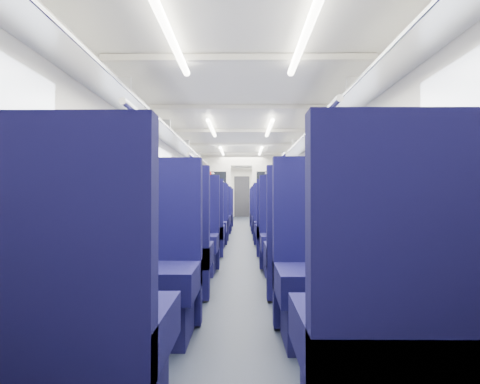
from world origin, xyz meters
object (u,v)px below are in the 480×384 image
object	(u,v)px
seat_3	(360,279)
seat_4	(151,256)
seat_14	(208,220)
seat_9	(292,232)
seat_10	(197,226)
seat_0	(17,341)
seat_16	(212,217)
seat_2	(117,277)
seat_11	(284,226)
seat_18	(215,215)
seat_8	(188,232)
seat_19	(268,215)
bulkhead	(241,189)
seat_1	(453,345)
end_door	(242,196)
seat_13	(279,223)
seat_15	(274,220)
seat_7	(305,242)
seat_6	(173,242)
seat_17	(271,217)
seat_12	(203,223)
seat_5	(326,256)

from	to	relation	value
seat_3	seat_4	world-z (taller)	same
seat_4	seat_14	size ratio (longest dim) A/B	1.00
seat_3	seat_4	distance (m)	1.95
seat_14	seat_9	bearing A→B (deg)	-63.76
seat_10	seat_0	bearing A→B (deg)	-90.00
seat_9	seat_16	xyz separation A→B (m)	(-1.66, 4.46, 0.00)
seat_2	seat_11	distance (m)	4.93
seat_18	seat_8	bearing A→B (deg)	-90.00
seat_9	seat_19	bearing A→B (deg)	90.00
seat_19	bulkhead	bearing A→B (deg)	144.18
seat_0	seat_1	xyz separation A→B (m)	(1.66, -0.03, 0.00)
seat_16	seat_18	xyz separation A→B (m)	(0.00, 1.30, 0.00)
end_door	seat_0	size ratio (longest dim) A/B	1.58
seat_1	seat_14	size ratio (longest dim) A/B	1.00
seat_0	seat_13	xyz separation A→B (m)	(1.66, 6.81, 0.00)
seat_4	seat_8	world-z (taller)	same
seat_4	end_door	bearing A→B (deg)	86.84
seat_2	seat_15	xyz separation A→B (m)	(1.66, 6.76, 0.00)
seat_8	seat_15	distance (m)	3.75
seat_0	seat_14	size ratio (longest dim) A/B	1.00
seat_11	seat_16	bearing A→B (deg)	116.73
seat_1	seat_2	world-z (taller)	same
seat_4	seat_15	bearing A→B (deg)	74.01
seat_15	seat_3	bearing A→B (deg)	-90.00
bulkhead	seat_9	xyz separation A→B (m)	(0.83, -6.30, -0.84)
seat_7	seat_9	xyz separation A→B (m)	(0.00, 1.34, 0.00)
seat_6	seat_4	bearing A→B (deg)	-90.00
seat_3	end_door	bearing A→B (deg)	92.96
seat_6	seat_17	distance (m)	6.05
seat_13	seat_14	bearing A→B (deg)	144.64
seat_8	seat_14	size ratio (longest dim) A/B	1.00
seat_13	seat_12	bearing A→B (deg)	-179.86
seat_2	seat_14	xyz separation A→B (m)	(0.00, 6.84, 0.00)
bulkhead	seat_2	bearing A→B (deg)	-94.85
seat_10	seat_15	bearing A→B (deg)	52.40
seat_12	seat_2	bearing A→B (deg)	-90.00
seat_1	seat_13	size ratio (longest dim) A/B	1.00
seat_7	seat_12	distance (m)	3.89
seat_15	seat_19	size ratio (longest dim) A/B	1.00
seat_0	seat_18	size ratio (longest dim) A/B	1.00
seat_3	seat_12	bearing A→B (deg)	106.20
seat_5	seat_6	size ratio (longest dim) A/B	1.00
seat_0	seat_14	bearing A→B (deg)	90.00
end_door	seat_0	xyz separation A→B (m)	(-0.83, -17.14, -0.61)
bulkhead	seat_15	bearing A→B (deg)	-74.59
seat_5	seat_11	bearing A→B (deg)	90.00
seat_4	seat_12	size ratio (longest dim) A/B	1.00
seat_4	seat_6	distance (m)	1.15
seat_2	seat_14	bearing A→B (deg)	90.00
seat_5	seat_10	size ratio (longest dim) A/B	1.00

